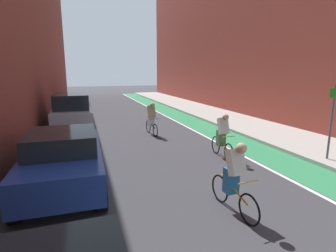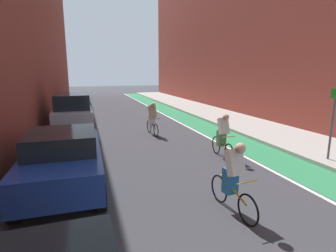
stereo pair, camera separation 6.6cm
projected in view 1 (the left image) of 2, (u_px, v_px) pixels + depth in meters
name	position (u px, v px, depth m)	size (l,w,h in m)	color
ground_plane	(135.00, 125.00, 15.16)	(93.57, 93.57, 0.00)	#38383D
bike_lane_paint	(181.00, 117.00, 18.11)	(1.60, 42.53, 0.00)	#2D8451
lane_divider_stripe	(169.00, 118.00, 17.84)	(0.12, 42.53, 0.00)	white
sidewalk_right	(214.00, 114.00, 18.85)	(3.41, 42.53, 0.14)	#A8A59E
building_facade_right	(239.00, 23.00, 20.27)	(2.40, 38.53, 13.44)	brown
parked_sedan_blue	(64.00, 158.00, 6.93)	(1.96, 4.41, 1.53)	navy
parked_suv_silver	(72.00, 113.00, 13.11)	(1.92, 4.30, 1.98)	#9EA0A8
parked_sedan_gray	(75.00, 103.00, 19.39)	(2.06, 4.55, 1.53)	#595B60
cyclist_mid	(234.00, 177.00, 5.60)	(0.48, 1.70, 1.61)	black
cyclist_trailing	(222.00, 136.00, 9.27)	(0.48, 1.71, 1.61)	black
cyclist_far	(151.00, 118.00, 12.76)	(0.48, 1.69, 1.60)	black
street_sign_post	(332.00, 116.00, 8.60)	(0.44, 0.07, 2.45)	#4C4C51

